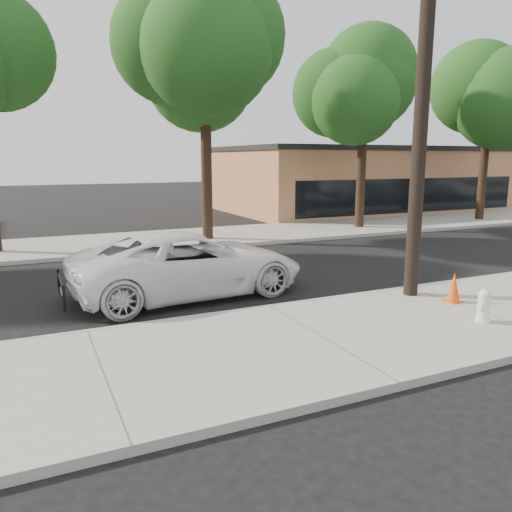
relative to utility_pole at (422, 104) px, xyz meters
name	(u,v)px	position (x,y,z in m)	size (l,w,h in m)	color
ground	(235,290)	(-3.60, 2.70, -4.70)	(120.00, 120.00, 0.00)	black
near_sidewalk	(321,340)	(-3.60, -1.60, -4.62)	(90.00, 4.40, 0.15)	gray
far_sidewalk	(157,241)	(-3.60, 11.20, -4.62)	(90.00, 5.00, 0.15)	gray
curb_near	(270,309)	(-3.60, 0.60, -4.62)	(90.00, 0.12, 0.16)	#9E9B93
building_main	(362,180)	(12.40, 18.70, -2.70)	(18.00, 10.00, 4.00)	#B46D4B
utility_pole	(422,104)	(0.00, 0.00, 0.00)	(1.40, 0.34, 9.00)	black
tree_c	(211,70)	(-1.38, 10.34, 2.21)	(4.96, 4.80, 9.55)	black
tree_d	(370,95)	(6.60, 10.65, 1.67)	(4.50, 4.35, 8.75)	black
tree_e	(495,96)	(14.61, 10.44, 2.00)	(4.80, 4.65, 9.25)	black
police_cruiser	(189,264)	(-4.82, 2.76, -3.87)	(2.74, 5.94, 1.65)	white
fire_hydrant	(484,306)	(-0.12, -2.27, -4.22)	(0.36, 0.33, 0.68)	white
traffic_cone	(454,288)	(0.45, -0.94, -4.21)	(0.39, 0.39, 0.70)	#E64F0C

